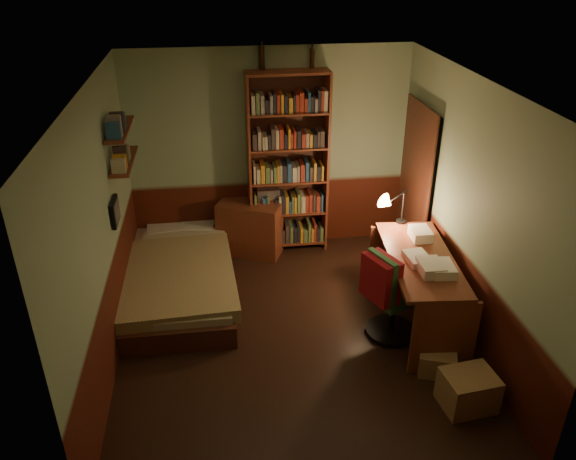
{
  "coord_description": "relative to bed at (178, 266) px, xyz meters",
  "views": [
    {
      "loc": [
        -0.67,
        -4.69,
        3.72
      ],
      "look_at": [
        0.0,
        0.25,
        1.1
      ],
      "focal_mm": 35.0,
      "sensor_mm": 36.0,
      "label": 1
    }
  ],
  "objects": [
    {
      "name": "bottle_right",
      "position": [
        1.71,
        0.99,
        2.11
      ],
      "size": [
        0.06,
        0.06,
        0.22
      ],
      "primitive_type": "cylinder",
      "rotation": [
        0.0,
        0.0,
        0.03
      ],
      "color": "black",
      "rests_on": "bookshelf"
    },
    {
      "name": "office_chair",
      "position": [
        2.23,
        -1.11,
        0.12
      ],
      "size": [
        0.58,
        0.55,
        0.92
      ],
      "primitive_type": "cube",
      "rotation": [
        0.0,
        0.0,
        0.41
      ],
      "color": "#2F6432",
      "rests_on": "ground"
    },
    {
      "name": "framed_picture",
      "position": [
        -0.53,
        -0.37,
        0.91
      ],
      "size": [
        0.04,
        0.32,
        0.26
      ],
      "primitive_type": "cube",
      "color": "black",
      "rests_on": "wall_left"
    },
    {
      "name": "mini_stereo",
      "position": [
        1.15,
        0.92,
        0.45
      ],
      "size": [
        0.29,
        0.22,
        0.15
      ],
      "primitive_type": "cube",
      "rotation": [
        0.0,
        0.0,
        -0.01
      ],
      "color": "#B2B2B7",
      "rests_on": "dresser"
    },
    {
      "name": "door_trim",
      "position": [
        2.88,
        0.33,
        0.66
      ],
      "size": [
        0.02,
        0.98,
        2.08
      ],
      "primitive_type": "cube",
      "color": "#3D1C12",
      "rests_on": "ground"
    },
    {
      "name": "floor",
      "position": [
        1.19,
        -0.97,
        -0.35
      ],
      "size": [
        3.5,
        4.0,
        0.02
      ],
      "primitive_type": "cube",
      "color": "black",
      "rests_on": "ground"
    },
    {
      "name": "wall_shelf_lower",
      "position": [
        -0.45,
        0.13,
        1.26
      ],
      "size": [
        0.2,
        0.9,
        0.03
      ],
      "primitive_type": "cube",
      "color": "maroon",
      "rests_on": "wall_left"
    },
    {
      "name": "ceiling",
      "position": [
        1.19,
        -0.97,
        2.27
      ],
      "size": [
        3.5,
        4.0,
        0.02
      ],
      "primitive_type": "cube",
      "color": "silver",
      "rests_on": "wall_back"
    },
    {
      "name": "wall_shelf_upper",
      "position": [
        -0.45,
        0.13,
        1.61
      ],
      "size": [
        0.2,
        0.9,
        0.03
      ],
      "primitive_type": "cube",
      "color": "maroon",
      "rests_on": "wall_left"
    },
    {
      "name": "red_jacket",
      "position": [
        2.0,
        -1.01,
        0.81
      ],
      "size": [
        0.24,
        0.4,
        0.46
      ],
      "primitive_type": "cube",
      "rotation": [
        0.0,
        0.0,
        -0.06
      ],
      "color": "#B51722",
      "rests_on": "office_chair"
    },
    {
      "name": "desk_lamp",
      "position": [
        2.56,
        -0.2,
        0.83
      ],
      "size": [
        0.21,
        0.21,
        0.65
      ],
      "primitive_type": "cone",
      "rotation": [
        0.0,
        0.0,
        -0.1
      ],
      "color": "black",
      "rests_on": "desk"
    },
    {
      "name": "dresser",
      "position": [
        0.9,
        0.79,
        0.02
      ],
      "size": [
        0.89,
        0.68,
        0.71
      ],
      "primitive_type": "cube",
      "rotation": [
        0.0,
        0.0,
        -0.4
      ],
      "color": "maroon",
      "rests_on": "ground"
    },
    {
      "name": "wall_front",
      "position": [
        1.19,
        -2.98,
        0.96
      ],
      "size": [
        3.5,
        0.02,
        2.6
      ],
      "primitive_type": "cube",
      "color": "gray",
      "rests_on": "ground"
    },
    {
      "name": "desk",
      "position": [
        2.52,
        -0.98,
        0.08
      ],
      "size": [
        0.79,
        1.61,
        0.83
      ],
      "primitive_type": "cube",
      "rotation": [
        0.0,
        0.0,
        -0.09
      ],
      "color": "maroon",
      "rests_on": "ground"
    },
    {
      "name": "wall_left",
      "position": [
        -0.57,
        -0.97,
        0.96
      ],
      "size": [
        0.02,
        4.0,
        2.6
      ],
      "primitive_type": "cube",
      "color": "gray",
      "rests_on": "ground"
    },
    {
      "name": "paper_stack",
      "position": [
        2.64,
        -0.6,
        0.55
      ],
      "size": [
        0.21,
        0.28,
        0.11
      ],
      "primitive_type": "cube",
      "rotation": [
        0.0,
        0.0,
        -0.03
      ],
      "color": "silver",
      "rests_on": "desk"
    },
    {
      "name": "wall_right",
      "position": [
        2.95,
        -0.97,
        0.96
      ],
      "size": [
        0.02,
        4.0,
        2.6
      ],
      "primitive_type": "cube",
      "color": "gray",
      "rests_on": "ground"
    },
    {
      "name": "cardboard_box_b",
      "position": [
        2.49,
        -1.74,
        -0.21
      ],
      "size": [
        0.42,
        0.38,
        0.24
      ],
      "primitive_type": "cube",
      "rotation": [
        0.0,
        0.0,
        -0.35
      ],
      "color": "#9D7B4E",
      "rests_on": "ground"
    },
    {
      "name": "bottle_left",
      "position": [
        1.12,
        0.99,
        2.13
      ],
      "size": [
        0.08,
        0.08,
        0.26
      ],
      "primitive_type": "cylinder",
      "rotation": [
        0.0,
        0.0,
        -0.25
      ],
      "color": "black",
      "rests_on": "bookshelf"
    },
    {
      "name": "doorway",
      "position": [
        2.91,
        0.33,
        0.66
      ],
      "size": [
        0.06,
        0.9,
        2.0
      ],
      "primitive_type": "cube",
      "color": "black",
      "rests_on": "ground"
    },
    {
      "name": "bookshelf",
      "position": [
        1.4,
        0.88,
        0.83
      ],
      "size": [
        1.01,
        0.33,
        2.33
      ],
      "primitive_type": "cube",
      "rotation": [
        0.0,
        0.0,
        0.02
      ],
      "color": "maroon",
      "rests_on": "ground"
    },
    {
      "name": "wall_back",
      "position": [
        1.19,
        1.04,
        0.96
      ],
      "size": [
        3.5,
        0.02,
        2.6
      ],
      "primitive_type": "cube",
      "color": "gray",
      "rests_on": "ground"
    },
    {
      "name": "bed",
      "position": [
        0.0,
        0.0,
        0.0
      ],
      "size": [
        1.21,
        2.26,
        0.67
      ],
      "primitive_type": "cube",
      "rotation": [
        0.0,
        0.0,
        0.0
      ],
      "color": "olive",
      "rests_on": "ground"
    },
    {
      "name": "cardboard_box_a",
      "position": [
        2.59,
        -2.19,
        -0.17
      ],
      "size": [
        0.49,
        0.41,
        0.34
      ],
      "primitive_type": "cube",
      "rotation": [
        0.0,
        0.0,
        0.11
      ],
      "color": "#9D7B4E",
      "rests_on": "ground"
    }
  ]
}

